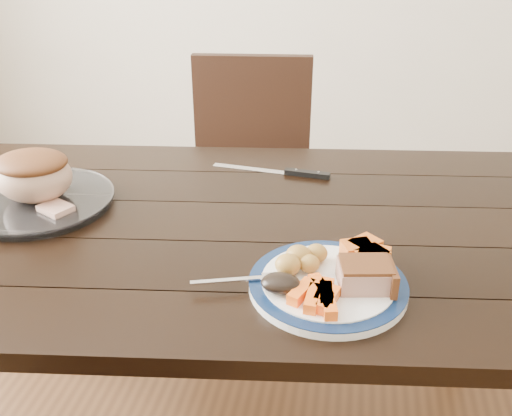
% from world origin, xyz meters
% --- Properties ---
extents(dining_table, '(1.71, 1.11, 0.75)m').
position_xyz_m(dining_table, '(0.00, 0.00, 0.66)').
color(dining_table, black).
rests_on(dining_table, ground).
extents(chair_far, '(0.47, 0.48, 0.93)m').
position_xyz_m(chair_far, '(-0.08, 0.74, 0.52)').
color(chair_far, black).
rests_on(chair_far, ground).
extents(dinner_plate, '(0.29, 0.29, 0.02)m').
position_xyz_m(dinner_plate, '(0.25, -0.22, 0.76)').
color(dinner_plate, white).
rests_on(dinner_plate, dining_table).
extents(plate_rim, '(0.29, 0.29, 0.02)m').
position_xyz_m(plate_rim, '(0.25, -0.22, 0.77)').
color(plate_rim, '#0C1E40').
rests_on(plate_rim, dinner_plate).
extents(serving_platter, '(0.34, 0.34, 0.02)m').
position_xyz_m(serving_platter, '(-0.45, -0.00, 0.76)').
color(serving_platter, white).
rests_on(serving_platter, dining_table).
extents(pork_slice, '(0.11, 0.09, 0.04)m').
position_xyz_m(pork_slice, '(0.32, -0.22, 0.79)').
color(pork_slice, tan).
rests_on(pork_slice, dinner_plate).
extents(roasted_potatoes, '(0.09, 0.09, 0.04)m').
position_xyz_m(roasted_potatoes, '(0.20, -0.19, 0.79)').
color(roasted_potatoes, gold).
rests_on(roasted_potatoes, dinner_plate).
extents(carrot_batons, '(0.09, 0.11, 0.02)m').
position_xyz_m(carrot_batons, '(0.24, -0.28, 0.78)').
color(carrot_batons, '#FF6215').
rests_on(carrot_batons, dinner_plate).
extents(pumpkin_wedges, '(0.10, 0.11, 0.04)m').
position_xyz_m(pumpkin_wedges, '(0.32, -0.15, 0.79)').
color(pumpkin_wedges, orange).
rests_on(pumpkin_wedges, dinner_plate).
extents(dark_mushroom, '(0.07, 0.05, 0.03)m').
position_xyz_m(dark_mushroom, '(0.17, -0.27, 0.79)').
color(dark_mushroom, black).
rests_on(dark_mushroom, dinner_plate).
extents(fork, '(0.17, 0.07, 0.00)m').
position_xyz_m(fork, '(0.10, -0.24, 0.77)').
color(fork, silver).
rests_on(fork, dinner_plate).
extents(roast_joint, '(0.18, 0.15, 0.12)m').
position_xyz_m(roast_joint, '(-0.45, -0.00, 0.82)').
color(roast_joint, tan).
rests_on(roast_joint, serving_platter).
extents(cut_slice, '(0.09, 0.08, 0.02)m').
position_xyz_m(cut_slice, '(-0.37, -0.06, 0.78)').
color(cut_slice, tan).
rests_on(cut_slice, serving_platter).
extents(carving_knife, '(0.32, 0.05, 0.01)m').
position_xyz_m(carving_knife, '(0.12, 0.28, 0.76)').
color(carving_knife, silver).
rests_on(carving_knife, dining_table).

